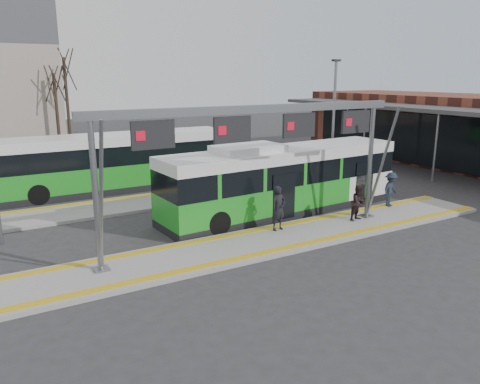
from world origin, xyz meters
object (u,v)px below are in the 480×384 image
object	(u,v)px
gantry	(260,133)
passenger_c	(391,189)
passenger_a	(278,208)
hero_bus	(283,180)
passenger_b	(359,203)

from	to	relation	value
gantry	passenger_c	distance (m)	8.77
passenger_a	passenger_c	size ratio (longest dim) A/B	1.10
hero_bus	passenger_b	distance (m)	3.70
gantry	passenger_b	bearing A→B (deg)	-1.51
gantry	passenger_a	bearing A→B (deg)	21.91
passenger_a	passenger_c	distance (m)	6.82
gantry	hero_bus	distance (m)	5.20
hero_bus	passenger_b	xyz separation A→B (m)	(1.88, -3.12, -0.63)
passenger_b	gantry	bearing A→B (deg)	168.30
passenger_b	passenger_c	world-z (taller)	passenger_c
gantry	hero_bus	bearing A→B (deg)	42.56
passenger_c	passenger_a	bearing A→B (deg)	163.25
hero_bus	passenger_c	distance (m)	5.36
gantry	hero_bus	world-z (taller)	gantry
hero_bus	gantry	bearing A→B (deg)	-140.88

